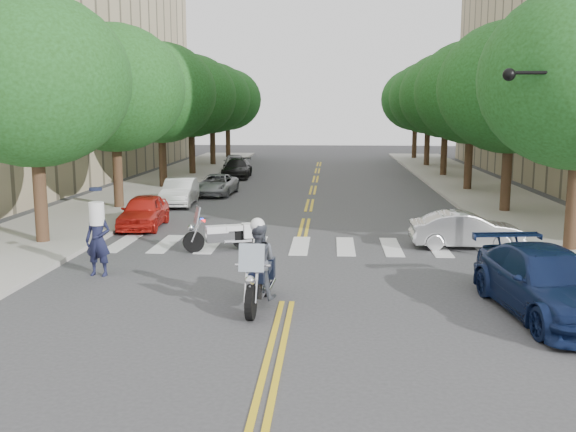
# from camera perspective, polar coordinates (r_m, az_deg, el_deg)

# --- Properties ---
(ground) EXTENTS (140.00, 140.00, 0.00)m
(ground) POSITION_cam_1_polar(r_m,az_deg,el_deg) (15.64, -0.09, -7.65)
(ground) COLOR #38383A
(ground) RESTS_ON ground
(sidewalk_left) EXTENTS (5.00, 60.00, 0.15)m
(sidewalk_left) POSITION_cam_1_polar(r_m,az_deg,el_deg) (38.65, -12.00, 2.49)
(sidewalk_left) COLOR #9E9991
(sidewalk_left) RESTS_ON ground
(sidewalk_right) EXTENTS (5.00, 60.00, 0.15)m
(sidewalk_right) POSITION_cam_1_polar(r_m,az_deg,el_deg) (38.14, 16.66, 2.22)
(sidewalk_right) COLOR #9E9991
(sidewalk_right) RESTS_ON ground
(tree_l_0) EXTENTS (6.40, 6.40, 8.45)m
(tree_l_0) POSITION_cam_1_polar(r_m,az_deg,el_deg) (23.13, -21.73, 11.15)
(tree_l_0) COLOR #382316
(tree_l_0) RESTS_ON ground
(tree_l_1) EXTENTS (6.40, 6.40, 8.45)m
(tree_l_1) POSITION_cam_1_polar(r_m,az_deg,el_deg) (30.56, -15.20, 10.90)
(tree_l_1) COLOR #382316
(tree_l_1) RESTS_ON ground
(tree_l_2) EXTENTS (6.40, 6.40, 8.45)m
(tree_l_2) POSITION_cam_1_polar(r_m,az_deg,el_deg) (38.21, -11.26, 10.68)
(tree_l_2) COLOR #382316
(tree_l_2) RESTS_ON ground
(tree_l_3) EXTENTS (6.40, 6.40, 8.45)m
(tree_l_3) POSITION_cam_1_polar(r_m,az_deg,el_deg) (45.99, -8.64, 10.50)
(tree_l_3) COLOR #382316
(tree_l_3) RESTS_ON ground
(tree_l_4) EXTENTS (6.40, 6.40, 8.45)m
(tree_l_4) POSITION_cam_1_polar(r_m,az_deg,el_deg) (53.83, -6.79, 10.37)
(tree_l_4) COLOR #382316
(tree_l_4) RESTS_ON ground
(tree_l_5) EXTENTS (6.40, 6.40, 8.45)m
(tree_l_5) POSITION_cam_1_polar(r_m,az_deg,el_deg) (61.71, -5.41, 10.26)
(tree_l_5) COLOR #382316
(tree_l_5) RESTS_ON ground
(tree_r_1) EXTENTS (6.40, 6.40, 8.45)m
(tree_r_1) POSITION_cam_1_polar(r_m,az_deg,el_deg) (29.96, 19.23, 10.74)
(tree_r_1) COLOR #382316
(tree_r_1) RESTS_ON ground
(tree_r_2) EXTENTS (6.40, 6.40, 8.45)m
(tree_r_2) POSITION_cam_1_polar(r_m,az_deg,el_deg) (37.74, 16.00, 10.52)
(tree_r_2) COLOR #382316
(tree_r_2) RESTS_ON ground
(tree_r_3) EXTENTS (6.40, 6.40, 8.45)m
(tree_r_3) POSITION_cam_1_polar(r_m,az_deg,el_deg) (45.59, 13.89, 10.35)
(tree_r_3) COLOR #382316
(tree_r_3) RESTS_ON ground
(tree_r_4) EXTENTS (6.40, 6.40, 8.45)m
(tree_r_4) POSITION_cam_1_polar(r_m,az_deg,el_deg) (53.49, 12.40, 10.23)
(tree_r_4) COLOR #382316
(tree_r_4) RESTS_ON ground
(tree_r_5) EXTENTS (6.40, 6.40, 8.45)m
(tree_r_5) POSITION_cam_1_polar(r_m,az_deg,el_deg) (61.42, 11.29, 10.13)
(tree_r_5) COLOR #382316
(tree_r_5) RESTS_ON ground
(traffic_signal_pole) EXTENTS (2.82, 0.42, 6.00)m
(traffic_signal_pole) POSITION_cam_1_polar(r_m,az_deg,el_deg) (19.61, 23.94, 6.08)
(traffic_signal_pole) COLOR black
(traffic_signal_pole) RESTS_ON ground
(motorcycle_police) EXTENTS (0.91, 2.61, 2.13)m
(motorcycle_police) POSITION_cam_1_polar(r_m,az_deg,el_deg) (15.11, -2.66, -4.55)
(motorcycle_police) COLOR black
(motorcycle_police) RESTS_ON ground
(motorcycle_parked) EXTENTS (2.24, 1.18, 1.52)m
(motorcycle_parked) POSITION_cam_1_polar(r_m,az_deg,el_deg) (21.25, -5.66, -1.66)
(motorcycle_parked) COLOR black
(motorcycle_parked) RESTS_ON ground
(officer_standing) EXTENTS (0.78, 0.56, 2.00)m
(officer_standing) POSITION_cam_1_polar(r_m,az_deg,el_deg) (18.61, -16.53, -2.10)
(officer_standing) COLOR #171933
(officer_standing) RESTS_ON ground
(convertible) EXTENTS (3.70, 1.32, 1.22)m
(convertible) POSITION_cam_1_polar(r_m,az_deg,el_deg) (22.30, 15.54, -1.22)
(convertible) COLOR #B6B6B8
(convertible) RESTS_ON ground
(sedan_blue) EXTENTS (2.73, 5.36, 1.49)m
(sedan_blue) POSITION_cam_1_polar(r_m,az_deg,el_deg) (15.60, 22.11, -5.56)
(sedan_blue) COLOR #101D44
(sedan_blue) RESTS_ON ground
(parked_car_a) EXTENTS (1.75, 3.88, 1.29)m
(parked_car_a) POSITION_cam_1_polar(r_m,az_deg,el_deg) (25.79, -12.71, 0.39)
(parked_car_a) COLOR red
(parked_car_a) RESTS_ON ground
(parked_car_b) EXTENTS (1.62, 4.02, 1.30)m
(parked_car_b) POSITION_cam_1_polar(r_m,az_deg,el_deg) (31.60, -9.60, 2.11)
(parked_car_b) COLOR white
(parked_car_b) RESTS_ON ground
(parked_car_c) EXTENTS (2.05, 4.11, 1.12)m
(parked_car_c) POSITION_cam_1_polar(r_m,az_deg,el_deg) (35.21, -6.38, 2.78)
(parked_car_c) COLOR #919498
(parked_car_c) RESTS_ON ground
(parked_car_d) EXTENTS (1.96, 4.49, 1.28)m
(parked_car_d) POSITION_cam_1_polar(r_m,az_deg,el_deg) (44.06, -4.54, 4.24)
(parked_car_d) COLOR black
(parked_car_d) RESTS_ON ground
(parked_car_e) EXTENTS (1.89, 3.96, 1.31)m
(parked_car_e) POSITION_cam_1_polar(r_m,az_deg,el_deg) (48.91, -4.80, 4.76)
(parked_car_e) COLOR #9E9EA4
(parked_car_e) RESTS_ON ground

